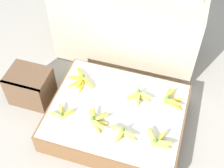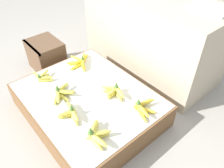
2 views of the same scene
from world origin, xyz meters
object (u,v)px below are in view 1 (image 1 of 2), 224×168
(banana_bunch_front_midright, at_px, (122,133))
(banana_bunch_front_midleft, at_px, (96,120))
(wooden_crate, at_px, (30,86))
(banana_bunch_front_right, at_px, (157,140))
(banana_bunch_middle_midright, at_px, (139,96))
(banana_bunch_middle_right, at_px, (171,99))
(banana_bunch_front_left, at_px, (61,113))
(banana_bunch_middle_left, at_px, (81,80))

(banana_bunch_front_midright, bearing_deg, banana_bunch_front_midleft, 166.04)
(wooden_crate, bearing_deg, banana_bunch_front_right, -12.03)
(banana_bunch_middle_midright, bearing_deg, banana_bunch_middle_right, 9.77)
(wooden_crate, height_order, banana_bunch_front_left, wooden_crate)
(banana_bunch_front_left, xyz_separation_m, banana_bunch_middle_left, (0.02, 0.35, -0.00))
(banana_bunch_middle_midright, bearing_deg, banana_bunch_front_midleft, -128.34)
(banana_bunch_middle_midright, distance_m, banana_bunch_middle_right, 0.25)
(banana_bunch_middle_right, bearing_deg, banana_bunch_front_left, -154.17)
(wooden_crate, bearing_deg, banana_bunch_middle_left, 17.68)
(banana_bunch_middle_left, distance_m, banana_bunch_middle_right, 0.73)
(banana_bunch_front_midright, relative_size, banana_bunch_middle_left, 0.86)
(banana_bunch_front_right, bearing_deg, banana_bunch_front_midleft, 175.81)
(banana_bunch_middle_midright, bearing_deg, banana_bunch_front_right, -57.07)
(wooden_crate, xyz_separation_m, banana_bunch_front_left, (0.39, -0.22, 0.08))
(banana_bunch_front_left, relative_size, banana_bunch_middle_left, 0.71)
(banana_bunch_front_left, bearing_deg, banana_bunch_front_right, -1.24)
(wooden_crate, distance_m, banana_bunch_middle_left, 0.43)
(banana_bunch_front_right, xyz_separation_m, banana_bunch_middle_right, (0.03, 0.38, -0.01))
(wooden_crate, height_order, banana_bunch_middle_left, same)
(wooden_crate, bearing_deg, banana_bunch_middle_right, 7.12)
(wooden_crate, relative_size, banana_bunch_front_midright, 1.49)
(banana_bunch_front_right, xyz_separation_m, banana_bunch_middle_left, (-0.71, 0.37, -0.01))
(banana_bunch_front_midright, xyz_separation_m, banana_bunch_middle_right, (0.27, 0.40, -0.00))
(banana_bunch_front_midleft, bearing_deg, banana_bunch_middle_right, 35.55)
(banana_bunch_front_left, height_order, banana_bunch_front_midright, banana_bunch_front_midright)
(banana_bunch_front_midright, xyz_separation_m, banana_bunch_front_right, (0.25, 0.02, 0.00))
(banana_bunch_middle_right, bearing_deg, banana_bunch_middle_left, -178.97)
(banana_bunch_front_midleft, bearing_deg, wooden_crate, 162.70)
(banana_bunch_middle_left, relative_size, banana_bunch_middle_right, 1.31)
(banana_bunch_front_midleft, xyz_separation_m, banana_bunch_middle_right, (0.48, 0.35, -0.00))
(banana_bunch_front_midright, bearing_deg, banana_bunch_front_left, 175.89)
(banana_bunch_front_midleft, height_order, banana_bunch_front_midright, same)
(banana_bunch_front_midleft, relative_size, banana_bunch_front_right, 0.92)
(wooden_crate, xyz_separation_m, banana_bunch_middle_midright, (0.90, 0.10, 0.09))
(banana_bunch_front_midright, bearing_deg, banana_bunch_middle_midright, 85.10)
(wooden_crate, relative_size, banana_bunch_front_midleft, 1.63)
(banana_bunch_middle_midright, relative_size, banana_bunch_middle_right, 1.03)
(banana_bunch_front_left, distance_m, banana_bunch_front_right, 0.73)
(wooden_crate, relative_size, banana_bunch_front_right, 1.50)
(banana_bunch_front_left, relative_size, banana_bunch_front_right, 0.84)
(banana_bunch_front_midright, bearing_deg, banana_bunch_middle_left, 140.03)
(banana_bunch_middle_left, bearing_deg, wooden_crate, -162.32)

